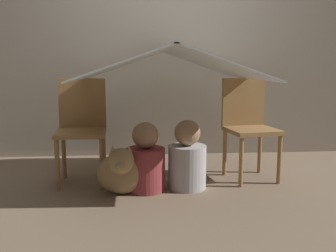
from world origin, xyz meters
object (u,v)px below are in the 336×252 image
at_px(person_front, 146,162).
at_px(dog, 122,170).
at_px(chair_right, 248,123).
at_px(person_second, 187,160).
at_px(chair_left, 82,125).

height_order(person_front, dog, person_front).
relative_size(chair_right, person_second, 1.57).
relative_size(chair_left, person_front, 1.59).
height_order(person_front, person_second, person_second).
height_order(chair_left, person_front, chair_left).
distance_m(chair_right, dog, 1.20).
height_order(chair_left, dog, chair_left).
bearing_deg(chair_left, chair_right, -2.74).
distance_m(chair_left, chair_right, 1.44).
height_order(person_second, dog, person_second).
bearing_deg(person_second, chair_left, 163.29).
xyz_separation_m(person_front, person_second, (0.34, 0.04, 0.00)).
xyz_separation_m(chair_right, dog, (-1.09, -0.40, -0.29)).
relative_size(person_front, person_second, 0.98).
bearing_deg(dog, chair_right, 20.37).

